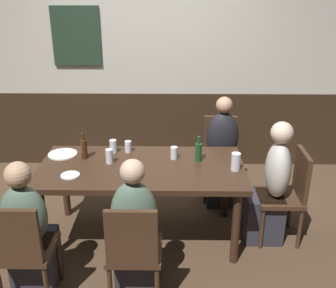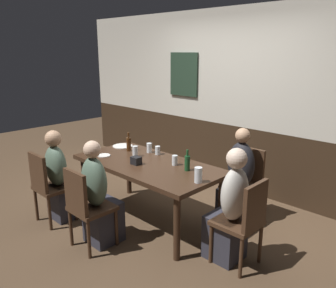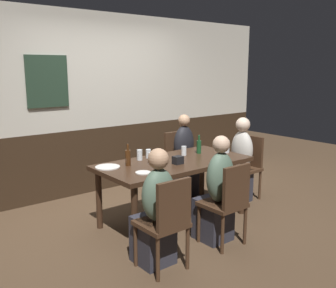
# 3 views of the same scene
# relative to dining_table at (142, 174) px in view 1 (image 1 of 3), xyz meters

# --- Properties ---
(ground_plane) EXTENTS (12.00, 12.00, 0.00)m
(ground_plane) POSITION_rel_dining_table_xyz_m (0.00, 0.00, -0.66)
(ground_plane) COLOR #4C3826
(wall_back) EXTENTS (6.40, 0.13, 2.60)m
(wall_back) POSITION_rel_dining_table_xyz_m (-0.01, 1.65, 0.64)
(wall_back) COLOR #332316
(wall_back) RESTS_ON ground_plane
(dining_table) EXTENTS (1.82, 0.89, 0.74)m
(dining_table) POSITION_rel_dining_table_xyz_m (0.00, 0.00, 0.00)
(dining_table) COLOR #382316
(dining_table) RESTS_ON ground_plane
(chair_mid_near) EXTENTS (0.40, 0.40, 0.88)m
(chair_mid_near) POSITION_rel_dining_table_xyz_m (0.00, -0.86, -0.17)
(chair_mid_near) COLOR #422B1C
(chair_mid_near) RESTS_ON ground_plane
(chair_right_far) EXTENTS (0.40, 0.40, 0.88)m
(chair_right_far) POSITION_rel_dining_table_xyz_m (0.80, 0.86, -0.17)
(chair_right_far) COLOR #422B1C
(chair_right_far) RESTS_ON ground_plane
(chair_head_east) EXTENTS (0.40, 0.40, 0.88)m
(chair_head_east) POSITION_rel_dining_table_xyz_m (1.33, 0.00, -0.17)
(chair_head_east) COLOR #422B1C
(chair_head_east) RESTS_ON ground_plane
(chair_left_near) EXTENTS (0.40, 0.40, 0.88)m
(chair_left_near) POSITION_rel_dining_table_xyz_m (-0.80, -0.86, -0.17)
(chair_left_near) COLOR #422B1C
(chair_left_near) RESTS_ON ground_plane
(person_mid_near) EXTENTS (0.34, 0.37, 1.15)m
(person_mid_near) POSITION_rel_dining_table_xyz_m (0.00, -0.70, -0.18)
(person_mid_near) COLOR #2D2D38
(person_mid_near) RESTS_ON ground_plane
(person_right_far) EXTENTS (0.34, 0.37, 1.16)m
(person_right_far) POSITION_rel_dining_table_xyz_m (0.80, 0.70, -0.18)
(person_right_far) COLOR #2D2D38
(person_right_far) RESTS_ON ground_plane
(person_head_east) EXTENTS (0.37, 0.34, 1.16)m
(person_head_east) POSITION_rel_dining_table_xyz_m (1.16, 0.00, -0.17)
(person_head_east) COLOR #2D2D38
(person_head_east) RESTS_ON ground_plane
(person_left_near) EXTENTS (0.34, 0.37, 1.12)m
(person_left_near) POSITION_rel_dining_table_xyz_m (-0.80, -0.70, -0.19)
(person_left_near) COLOR #2D2D38
(person_left_near) RESTS_ON ground_plane
(beer_glass_tall) EXTENTS (0.06, 0.06, 0.11)m
(beer_glass_tall) POSITION_rel_dining_table_xyz_m (-0.15, 0.31, 0.13)
(beer_glass_tall) COLOR silver
(beer_glass_tall) RESTS_ON dining_table
(tumbler_water) EXTENTS (0.07, 0.07, 0.13)m
(tumbler_water) POSITION_rel_dining_table_xyz_m (-0.29, 0.29, 0.13)
(tumbler_water) COLOR silver
(tumbler_water) RESTS_ON dining_table
(pint_glass_stout) EXTENTS (0.07, 0.07, 0.12)m
(pint_glass_stout) POSITION_rel_dining_table_xyz_m (0.29, 0.16, 0.13)
(pint_glass_stout) COLOR silver
(pint_glass_stout) RESTS_ON dining_table
(beer_glass_half) EXTENTS (0.08, 0.08, 0.16)m
(beer_glass_half) POSITION_rel_dining_table_xyz_m (0.82, -0.07, 0.15)
(beer_glass_half) COLOR silver
(beer_glass_half) RESTS_ON dining_table
(tumbler_short) EXTENTS (0.07, 0.07, 0.13)m
(tumbler_short) POSITION_rel_dining_table_xyz_m (-0.29, 0.06, 0.14)
(tumbler_short) COLOR silver
(tumbler_short) RESTS_ON dining_table
(beer_bottle_green) EXTENTS (0.06, 0.06, 0.24)m
(beer_bottle_green) POSITION_rel_dining_table_xyz_m (0.51, 0.12, 0.17)
(beer_bottle_green) COLOR #194723
(beer_bottle_green) RESTS_ON dining_table
(beer_bottle_brown) EXTENTS (0.06, 0.06, 0.25)m
(beer_bottle_brown) POSITION_rel_dining_table_xyz_m (-0.54, 0.16, 0.17)
(beer_bottle_brown) COLOR #42230F
(beer_bottle_brown) RESTS_ON dining_table
(plate_white_large) EXTENTS (0.27, 0.27, 0.01)m
(plate_white_large) POSITION_rel_dining_table_xyz_m (-0.76, 0.23, 0.08)
(plate_white_large) COLOR white
(plate_white_large) RESTS_ON dining_table
(plate_white_small) EXTENTS (0.16, 0.16, 0.01)m
(plate_white_small) POSITION_rel_dining_table_xyz_m (-0.59, -0.20, 0.08)
(plate_white_small) COLOR white
(plate_white_small) RESTS_ON dining_table
(condiment_caddy) EXTENTS (0.11, 0.09, 0.09)m
(condiment_caddy) POSITION_rel_dining_table_xyz_m (-0.05, -0.13, 0.12)
(condiment_caddy) COLOR black
(condiment_caddy) RESTS_ON dining_table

